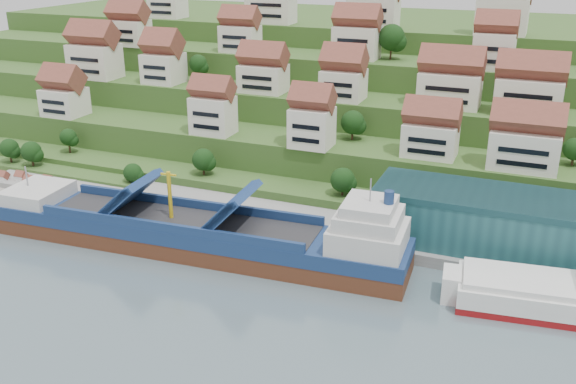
% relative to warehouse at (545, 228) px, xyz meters
% --- Properties ---
extents(ground, '(300.00, 300.00, 0.00)m').
position_rel_warehouse_xyz_m(ground, '(-52.00, -17.00, -7.20)').
color(ground, slate).
rests_on(ground, ground).
extents(quay, '(180.00, 14.00, 2.20)m').
position_rel_warehouse_xyz_m(quay, '(-32.00, -2.00, -6.10)').
color(quay, gray).
rests_on(quay, ground).
extents(pebble_beach, '(45.00, 20.00, 1.00)m').
position_rel_warehouse_xyz_m(pebble_beach, '(-110.00, -5.00, -6.70)').
color(pebble_beach, gray).
rests_on(pebble_beach, ground).
extents(hillside, '(260.00, 128.00, 31.00)m').
position_rel_warehouse_xyz_m(hillside, '(-52.00, 86.55, 3.46)').
color(hillside, '#2D4C1E').
rests_on(hillside, ground).
extents(hillside_village, '(155.46, 65.19, 29.28)m').
position_rel_warehouse_xyz_m(hillside_village, '(-47.97, 44.39, 17.76)').
color(hillside_village, white).
rests_on(hillside_village, ground).
extents(hillside_trees, '(143.20, 60.15, 31.38)m').
position_rel_warehouse_xyz_m(hillside_trees, '(-59.94, 29.97, 10.28)').
color(hillside_trees, '#173B13').
rests_on(hillside_trees, ground).
extents(warehouse, '(60.00, 15.00, 10.00)m').
position_rel_warehouse_xyz_m(warehouse, '(0.00, 0.00, 0.00)').
color(warehouse, '#21565B').
rests_on(warehouse, quay).
extents(flagpole, '(1.28, 0.16, 8.00)m').
position_rel_warehouse_xyz_m(flagpole, '(-33.89, -7.00, -0.32)').
color(flagpole, gray).
rests_on(flagpole, quay).
extents(beach_huts, '(14.40, 3.70, 2.20)m').
position_rel_warehouse_xyz_m(beach_huts, '(-112.00, -6.25, -5.10)').
color(beach_huts, white).
rests_on(beach_huts, pebble_beach).
extents(cargo_ship, '(81.60, 17.33, 18.00)m').
position_rel_warehouse_xyz_m(cargo_ship, '(-58.43, -18.19, -3.80)').
color(cargo_ship, '#552C1A').
rests_on(cargo_ship, ground).
extents(second_ship, '(30.21, 14.15, 8.45)m').
position_rel_warehouse_xyz_m(second_ship, '(3.05, -15.74, -4.65)').
color(second_ship, maroon).
rests_on(second_ship, ground).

